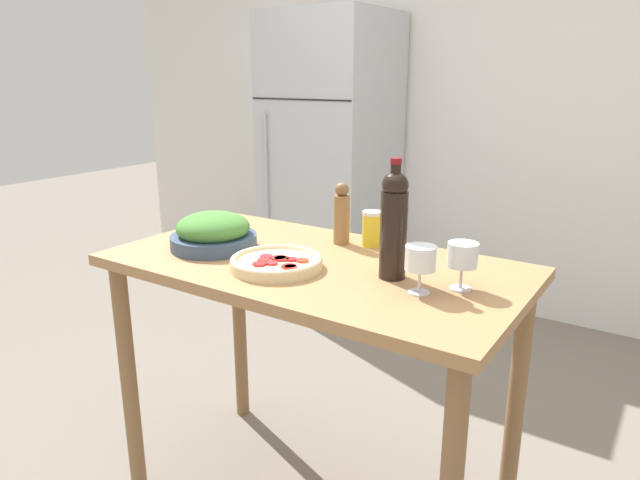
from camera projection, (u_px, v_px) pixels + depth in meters
wall_back at (516, 104)px, 3.40m from camera, size 6.40×0.08×2.60m
refrigerator at (331, 161)px, 3.75m from camera, size 0.73×0.72×1.85m
prep_counter at (314, 300)px, 1.82m from camera, size 1.30×0.70×0.91m
wine_bottle at (393, 223)px, 1.59m from camera, size 0.08×0.08×0.34m
wine_glass_near at (420, 260)px, 1.50m from camera, size 0.08×0.08×0.13m
wine_glass_far at (463, 257)px, 1.53m from camera, size 0.08×0.08×0.13m
pepper_mill at (342, 215)px, 1.95m from camera, size 0.06×0.06×0.21m
salad_bowl at (213, 233)px, 1.91m from camera, size 0.29×0.29×0.12m
homemade_pizza at (276, 262)px, 1.71m from camera, size 0.28×0.28×0.04m
salt_canister at (372, 229)px, 1.93m from camera, size 0.06×0.06×0.12m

